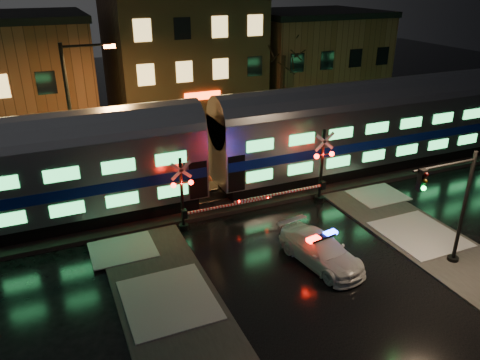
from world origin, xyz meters
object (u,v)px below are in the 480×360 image
streetlight (76,111)px  police_car (321,250)px  crossing_signal_left (190,201)px  traffic_light (450,210)px  crossing_signal_right (317,174)px

streetlight → police_car: bearing=-53.6°
police_car → crossing_signal_left: 7.02m
traffic_light → streetlight: size_ratio=0.62×
streetlight → crossing_signal_left: bearing=-56.8°
police_car → traffic_light: (4.77, -2.40, 2.21)m
traffic_light → crossing_signal_right: bearing=103.8°
crossing_signal_left → crossing_signal_right: bearing=0.1°
police_car → crossing_signal_right: 6.23m
crossing_signal_right → traffic_light: size_ratio=1.14×
crossing_signal_right → traffic_light: traffic_light is taller
crossing_signal_left → streetlight: size_ratio=0.63×
traffic_light → streetlight: streetlight is taller
streetlight → traffic_light: bearing=-46.6°
crossing_signal_right → streetlight: 14.01m
crossing_signal_left → streetlight: streetlight is taller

